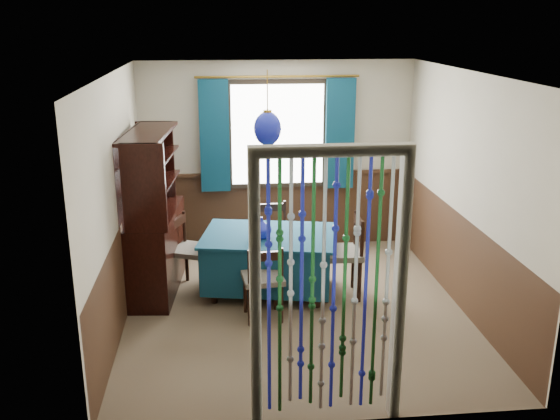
{
  "coord_description": "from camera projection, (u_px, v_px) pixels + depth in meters",
  "views": [
    {
      "loc": [
        -0.78,
        -6.09,
        3.01
      ],
      "look_at": [
        -0.12,
        0.38,
        1.0
      ],
      "focal_mm": 40.0,
      "sensor_mm": 36.0,
      "label": 1
    }
  ],
  "objects": [
    {
      "name": "wall_back",
      "position": [
        277.0,
        156.0,
        8.28
      ],
      "size": [
        3.6,
        0.0,
        3.6
      ],
      "primitive_type": "plane",
      "rotation": [
        1.57,
        0.0,
        0.0
      ],
      "color": "#BCB39A",
      "rests_on": "ground"
    },
    {
      "name": "wall_front",
      "position": [
        330.0,
        274.0,
        4.48
      ],
      "size": [
        3.6,
        0.0,
        3.6
      ],
      "primitive_type": "plane",
      "rotation": [
        -1.57,
        0.0,
        0.0
      ],
      "color": "#BCB39A",
      "rests_on": "ground"
    },
    {
      "name": "vase_sideboard",
      "position": [
        159.0,
        198.0,
        7.24
      ],
      "size": [
        0.2,
        0.2,
        0.18
      ],
      "primitive_type": "imported",
      "rotation": [
        0.0,
        0.0,
        -0.22
      ],
      "color": "beige",
      "rests_on": "sideboard"
    },
    {
      "name": "floor",
      "position": [
        295.0,
        308.0,
        6.75
      ],
      "size": [
        4.0,
        4.0,
        0.0
      ],
      "primitive_type": "plane",
      "color": "brown",
      "rests_on": "ground"
    },
    {
      "name": "doorway",
      "position": [
        328.0,
        296.0,
        4.6
      ],
      "size": [
        1.16,
        0.12,
        2.18
      ],
      "primitive_type": null,
      "color": "silver",
      "rests_on": "ground"
    },
    {
      "name": "pendant_lamp",
      "position": [
        268.0,
        128.0,
        6.6
      ],
      "size": [
        0.29,
        0.29,
        0.8
      ],
      "color": "olive",
      "rests_on": "ceiling"
    },
    {
      "name": "bowl_shelf",
      "position": [
        153.0,
        189.0,
        6.54
      ],
      "size": [
        0.27,
        0.27,
        0.05
      ],
      "primitive_type": "imported",
      "rotation": [
        0.0,
        0.0,
        0.29
      ],
      "color": "beige",
      "rests_on": "sideboard"
    },
    {
      "name": "wainscot_front",
      "position": [
        328.0,
        364.0,
        4.72
      ],
      "size": [
        3.6,
        0.0,
        3.6
      ],
      "primitive_type": "plane",
      "rotation": [
        -1.57,
        0.0,
        0.0
      ],
      "color": "#3D2517",
      "rests_on": "ground"
    },
    {
      "name": "wainscot_right",
      "position": [
        458.0,
        259.0,
        6.77
      ],
      "size": [
        0.0,
        4.0,
        4.0
      ],
      "primitive_type": "plane",
      "rotation": [
        1.57,
        0.0,
        -1.57
      ],
      "color": "#3D2517",
      "rests_on": "ground"
    },
    {
      "name": "sideboard",
      "position": [
        154.0,
        237.0,
        7.06
      ],
      "size": [
        0.61,
        1.45,
        1.84
      ],
      "rotation": [
        0.0,
        0.0,
        -0.09
      ],
      "color": "black",
      "rests_on": "floor"
    },
    {
      "name": "chair_far",
      "position": [
        273.0,
        235.0,
        7.68
      ],
      "size": [
        0.43,
        0.41,
        0.84
      ],
      "rotation": [
        0.0,
        0.0,
        3.19
      ],
      "color": "black",
      "rests_on": "floor"
    },
    {
      "name": "chair_right",
      "position": [
        344.0,
        254.0,
        6.94
      ],
      "size": [
        0.46,
        0.48,
        0.94
      ],
      "rotation": [
        0.0,
        0.0,
        1.54
      ],
      "color": "black",
      "rests_on": "floor"
    },
    {
      "name": "vase_table",
      "position": [
        261.0,
        228.0,
        6.82
      ],
      "size": [
        0.27,
        0.27,
        0.22
      ],
      "primitive_type": "imported",
      "rotation": [
        0.0,
        0.0,
        -0.39
      ],
      "color": "navy",
      "rests_on": "dining_table"
    },
    {
      "name": "window",
      "position": [
        277.0,
        134.0,
        8.15
      ],
      "size": [
        1.32,
        0.12,
        1.42
      ],
      "primitive_type": "cube",
      "color": "black",
      "rests_on": "wall_back"
    },
    {
      "name": "wainscot_left",
      "position": [
        124.0,
        272.0,
        6.43
      ],
      "size": [
        0.0,
        4.0,
        4.0
      ],
      "primitive_type": "plane",
      "rotation": [
        1.57,
        0.0,
        1.57
      ],
      "color": "#3D2517",
      "rests_on": "ground"
    },
    {
      "name": "wall_right",
      "position": [
        465.0,
        193.0,
        6.55
      ],
      "size": [
        0.0,
        4.0,
        4.0
      ],
      "primitive_type": "plane",
      "rotation": [
        1.57,
        0.0,
        -1.57
      ],
      "color": "#BCB39A",
      "rests_on": "ground"
    },
    {
      "name": "ceiling",
      "position": [
        297.0,
        73.0,
        6.01
      ],
      "size": [
        4.0,
        4.0,
        0.0
      ],
      "primitive_type": "plane",
      "rotation": [
        3.14,
        0.0,
        0.0
      ],
      "color": "silver",
      "rests_on": "ground"
    },
    {
      "name": "wainscot_back",
      "position": [
        277.0,
        210.0,
        8.49
      ],
      "size": [
        3.6,
        0.0,
        3.6
      ],
      "primitive_type": "plane",
      "rotation": [
        1.57,
        0.0,
        0.0
      ],
      "color": "#3D2517",
      "rests_on": "ground"
    },
    {
      "name": "dining_table",
      "position": [
        268.0,
        258.0,
        7.04
      ],
      "size": [
        1.62,
        1.27,
        0.7
      ],
      "rotation": [
        0.0,
        0.0,
        -0.19
      ],
      "color": "#0E374C",
      "rests_on": "floor"
    },
    {
      "name": "wall_left",
      "position": [
        117.0,
        202.0,
        6.21
      ],
      "size": [
        0.0,
        4.0,
        4.0
      ],
      "primitive_type": "plane",
      "rotation": [
        1.57,
        0.0,
        1.57
      ],
      "color": "#BCB39A",
      "rests_on": "ground"
    },
    {
      "name": "chair_near",
      "position": [
        263.0,
        280.0,
        6.39
      ],
      "size": [
        0.44,
        0.43,
        0.82
      ],
      "rotation": [
        0.0,
        0.0,
        0.1
      ],
      "color": "black",
      "rests_on": "floor"
    },
    {
      "name": "chair_left",
      "position": [
        190.0,
        250.0,
        7.14
      ],
      "size": [
        0.54,
        0.55,
        0.87
      ],
      "rotation": [
        0.0,
        0.0,
        -1.96
      ],
      "color": "black",
      "rests_on": "floor"
    }
  ]
}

